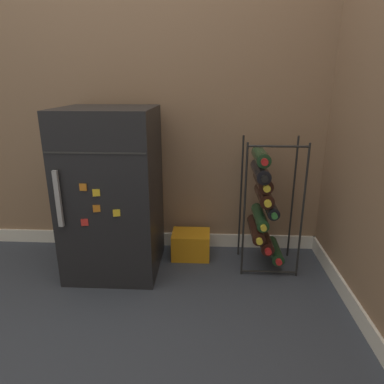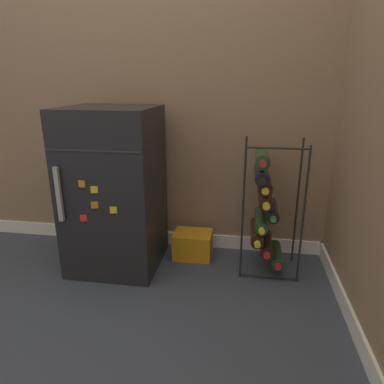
# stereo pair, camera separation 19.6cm
# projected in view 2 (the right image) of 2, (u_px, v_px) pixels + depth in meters

# --- Properties ---
(ground_plane) EXTENTS (14.00, 14.00, 0.00)m
(ground_plane) POSITION_uv_depth(u_px,v_px,m) (137.00, 305.00, 1.74)
(ground_plane) COLOR #333842
(wall_back) EXTENTS (7.06, 0.07, 2.50)m
(wall_back) POSITION_uv_depth(u_px,v_px,m) (165.00, 53.00, 2.04)
(wall_back) COLOR #84664C
(wall_back) RESTS_ON ground_plane
(mini_fridge) EXTENTS (0.51, 0.51, 0.95)m
(mini_fridge) POSITION_uv_depth(u_px,v_px,m) (115.00, 190.00, 2.00)
(mini_fridge) COLOR black
(mini_fridge) RESTS_ON ground_plane
(wine_rack) EXTENTS (0.33, 0.33, 0.78)m
(wine_rack) POSITION_uv_depth(u_px,v_px,m) (265.00, 207.00, 1.95)
(wine_rack) COLOR black
(wine_rack) RESTS_ON ground_plane
(soda_box) EXTENTS (0.24, 0.18, 0.17)m
(soda_box) POSITION_uv_depth(u_px,v_px,m) (193.00, 244.00, 2.19)
(soda_box) COLOR orange
(soda_box) RESTS_ON ground_plane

